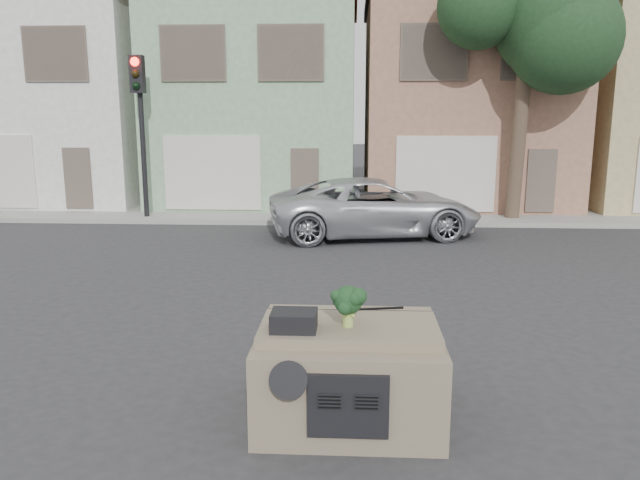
{
  "coord_description": "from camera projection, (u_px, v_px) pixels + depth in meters",
  "views": [
    {
      "loc": [
        0.03,
        -9.57,
        3.36
      ],
      "look_at": [
        -0.51,
        0.5,
        1.3
      ],
      "focal_mm": 35.0,
      "sensor_mm": 36.0,
      "label": 1
    }
  ],
  "objects": [
    {
      "name": "instrument_hump",
      "position": [
        294.0,
        321.0,
        6.54
      ],
      "size": [
        0.48,
        0.38,
        0.2
      ],
      "primitive_type": "cube",
      "color": "black",
      "rests_on": "car_dashboard"
    },
    {
      "name": "traffic_signal",
      "position": [
        142.0,
        140.0,
        19.16
      ],
      "size": [
        0.4,
        0.4,
        5.1
      ],
      "primitive_type": "cube",
      "color": "black",
      "rests_on": "ground"
    },
    {
      "name": "silver_pickup",
      "position": [
        374.0,
        236.0,
        17.35
      ],
      "size": [
        6.2,
        3.76,
        1.61
      ],
      "primitive_type": "imported",
      "rotation": [
        0.0,
        0.0,
        1.77
      ],
      "color": "silver",
      "rests_on": "ground"
    },
    {
      "name": "townhouse_mint",
      "position": [
        261.0,
        102.0,
        23.65
      ],
      "size": [
        7.2,
        8.2,
        7.55
      ],
      "primitive_type": "cube",
      "color": "#88AE86",
      "rests_on": "ground"
    },
    {
      "name": "wiper_arm",
      "position": [
        374.0,
        309.0,
        7.23
      ],
      "size": [
        0.69,
        0.15,
        0.02
      ],
      "primitive_type": "cube",
      "rotation": [
        0.0,
        0.0,
        0.17
      ],
      "color": "black",
      "rests_on": "car_dashboard"
    },
    {
      "name": "tree_near",
      "position": [
        522.0,
        82.0,
        18.51
      ],
      "size": [
        4.4,
        4.0,
        8.5
      ],
      "primitive_type": "cube",
      "color": "#1B381C",
      "rests_on": "ground"
    },
    {
      "name": "townhouse_white",
      "position": [
        68.0,
        102.0,
        24.04
      ],
      "size": [
        7.2,
        8.2,
        7.55
      ],
      "primitive_type": "cube",
      "color": "silver",
      "rests_on": "ground"
    },
    {
      "name": "ground_plane",
      "position": [
        350.0,
        326.0,
        10.03
      ],
      "size": [
        120.0,
        120.0,
        0.0
      ],
      "primitive_type": "plane",
      "color": "#303033",
      "rests_on": "ground"
    },
    {
      "name": "townhouse_tan",
      "position": [
        461.0,
        102.0,
        23.25
      ],
      "size": [
        7.2,
        8.2,
        7.55
      ],
      "primitive_type": "cube",
      "color": "#9B6C57",
      "rests_on": "ground"
    },
    {
      "name": "car_dashboard",
      "position": [
        349.0,
        367.0,
        6.99
      ],
      "size": [
        2.0,
        1.8,
        1.12
      ],
      "primitive_type": "cube",
      "color": "#776A54",
      "rests_on": "ground"
    },
    {
      "name": "sidewalk",
      "position": [
        352.0,
        216.0,
        20.29
      ],
      "size": [
        40.0,
        3.0,
        0.15
      ],
      "primitive_type": "cube",
      "color": "gray",
      "rests_on": "ground"
    },
    {
      "name": "broccoli",
      "position": [
        348.0,
        306.0,
        6.62
      ],
      "size": [
        0.42,
        0.42,
        0.46
      ],
      "primitive_type": "cube",
      "rotation": [
        0.0,
        0.0,
        0.14
      ],
      "color": "black",
      "rests_on": "car_dashboard"
    }
  ]
}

